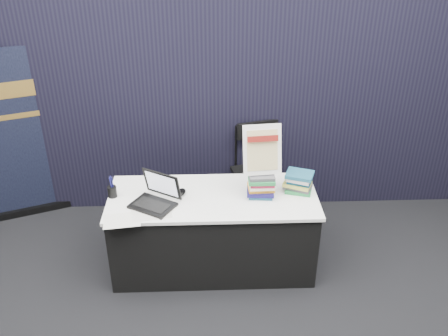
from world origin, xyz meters
TOP-DOWN VIEW (x-y plane):
  - floor at (0.00, 0.00)m, footprint 8.00×8.00m
  - drape_partition at (0.00, 1.60)m, footprint 6.00×0.08m
  - display_table at (0.00, 0.55)m, footprint 1.80×0.75m
  - laptop at (-0.50, 0.45)m, footprint 0.43×0.44m
  - mouse at (-0.28, 0.59)m, footprint 0.11×0.14m
  - brochure_left at (-0.51, 0.32)m, footprint 0.36×0.29m
  - brochure_mid at (-0.73, 0.22)m, footprint 0.32×0.24m
  - brochure_right at (-0.44, 0.42)m, footprint 0.27×0.20m
  - pen_cup at (-0.86, 0.57)m, footprint 0.10×0.10m
  - book_stack_tall at (0.41, 0.55)m, footprint 0.22×0.17m
  - book_stack_short at (0.75, 0.60)m, footprint 0.26×0.23m
  - info_sign at (0.41, 0.58)m, footprint 0.33×0.17m
  - pullup_banner at (-1.91, 1.50)m, footprint 0.75×0.36m
  - stacking_chair at (0.47, 1.33)m, footprint 0.56×0.57m

SIDE VIEW (x-z plane):
  - floor at x=0.00m, z-range 0.00..0.00m
  - display_table at x=0.00m, z-range 0.00..0.75m
  - stacking_chair at x=0.47m, z-range 0.06..1.07m
  - brochure_right at x=-0.44m, z-range 0.75..0.75m
  - brochure_mid at x=-0.73m, z-range 0.75..0.75m
  - brochure_left at x=-0.51m, z-range 0.75..0.75m
  - mouse at x=-0.28m, z-range 0.75..0.79m
  - pullup_banner at x=-1.91m, z-range -0.10..1.69m
  - pen_cup at x=-0.86m, z-range 0.75..0.85m
  - laptop at x=-0.50m, z-range 0.68..0.94m
  - book_stack_short at x=0.75m, z-range 0.75..0.94m
  - book_stack_tall at x=0.41m, z-range 0.75..0.96m
  - info_sign at x=0.41m, z-range 0.95..1.39m
  - drape_partition at x=0.00m, z-range 0.00..2.40m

